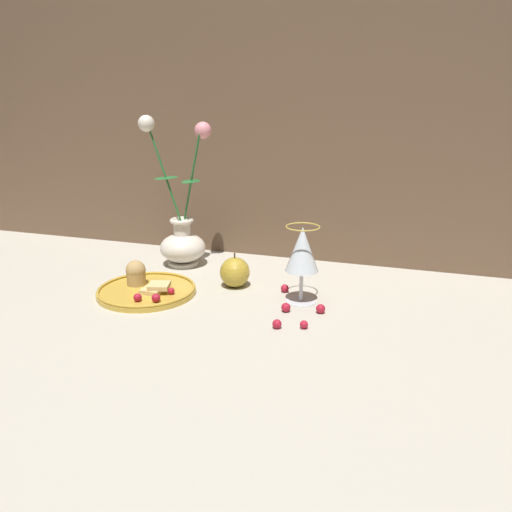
# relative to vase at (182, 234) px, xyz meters

# --- Properties ---
(ground_plane) EXTENTS (2.40, 2.40, 0.00)m
(ground_plane) POSITION_rel_vase_xyz_m (0.17, -0.16, -0.08)
(ground_plane) COLOR #B7B2A3
(ground_plane) RESTS_ON ground
(wall_back) EXTENTS (2.40, 0.04, 1.20)m
(wall_back) POSITION_rel_vase_xyz_m (0.17, 0.16, 0.52)
(wall_back) COLOR brown
(wall_back) RESTS_ON ground_plane
(vase) EXTENTS (0.18, 0.12, 0.38)m
(vase) POSITION_rel_vase_xyz_m (0.00, 0.00, 0.00)
(vase) COLOR silver
(vase) RESTS_ON ground_plane
(plate_with_pastries) EXTENTS (0.22, 0.22, 0.07)m
(plate_with_pastries) POSITION_rel_vase_xyz_m (0.01, -0.21, -0.07)
(plate_with_pastries) COLOR gold
(plate_with_pastries) RESTS_ON ground_plane
(wine_glass) EXTENTS (0.07, 0.07, 0.17)m
(wine_glass) POSITION_rel_vase_xyz_m (0.35, -0.15, 0.03)
(wine_glass) COLOR silver
(wine_glass) RESTS_ON ground_plane
(apple_beside_vase) EXTENTS (0.07, 0.07, 0.08)m
(apple_beside_vase) POSITION_rel_vase_xyz_m (0.18, -0.11, -0.05)
(apple_beside_vase) COLOR #B2932D
(apple_beside_vase) RESTS_ON ground_plane
(berry_near_plate) EXTENTS (0.02, 0.02, 0.02)m
(berry_near_plate) POSITION_rel_vase_xyz_m (0.40, -0.20, -0.08)
(berry_near_plate) COLOR #AD192D
(berry_near_plate) RESTS_ON ground_plane
(berry_front_center) EXTENTS (0.02, 0.02, 0.02)m
(berry_front_center) POSITION_rel_vase_xyz_m (0.30, -0.11, -0.08)
(berry_front_center) COLOR #AD192D
(berry_front_center) RESTS_ON ground_plane
(berry_by_glass_stem) EXTENTS (0.02, 0.02, 0.02)m
(berry_by_glass_stem) POSITION_rel_vase_xyz_m (0.39, -0.28, -0.08)
(berry_by_glass_stem) COLOR #AD192D
(berry_by_glass_stem) RESTS_ON ground_plane
(berry_under_candlestick) EXTENTS (0.02, 0.02, 0.02)m
(berry_under_candlestick) POSITION_rel_vase_xyz_m (0.33, -0.21, -0.08)
(berry_under_candlestick) COLOR #AD192D
(berry_under_candlestick) RESTS_ON ground_plane
(berry_far_right) EXTENTS (0.02, 0.02, 0.02)m
(berry_far_right) POSITION_rel_vase_xyz_m (0.34, -0.29, -0.08)
(berry_far_right) COLOR #AD192D
(berry_far_right) RESTS_ON ground_plane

